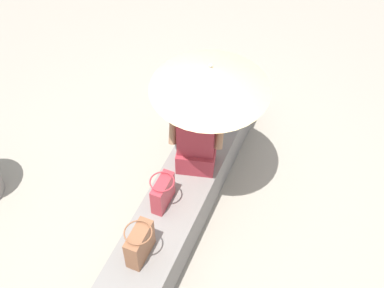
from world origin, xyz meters
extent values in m
plane|color=#9E9384|center=(0.00, 0.00, 0.00)|extent=(14.00, 14.00, 0.00)
cube|color=gray|center=(0.00, 0.00, 0.21)|extent=(2.71, 0.50, 0.42)
cube|color=#992D38|center=(0.13, -0.03, 0.53)|extent=(0.36, 0.40, 0.22)
cube|color=#992D38|center=(0.13, -0.03, 0.88)|extent=(0.27, 0.36, 0.48)
sphere|color=#9E7051|center=(0.13, -0.03, 1.22)|extent=(0.20, 0.20, 0.20)
cylinder|color=#9E7051|center=(0.19, -0.22, 0.90)|extent=(0.21, 0.12, 0.32)
cylinder|color=#9E7051|center=(0.08, 0.17, 0.90)|extent=(0.21, 0.12, 0.32)
cylinder|color=#B7B7BC|center=(0.22, -0.10, 0.98)|extent=(0.02, 0.02, 1.12)
cone|color=#DBBC7F|center=(0.22, -0.10, 1.43)|extent=(0.99, 0.99, 0.22)
sphere|color=#B7B7BC|center=(0.22, -0.10, 1.56)|extent=(0.03, 0.03, 0.03)
cube|color=brown|center=(-0.89, 0.03, 0.57)|extent=(0.30, 0.12, 0.31)
torus|color=brown|center=(-0.89, 0.03, 0.75)|extent=(0.22, 0.22, 0.01)
cube|color=#B2333D|center=(-0.37, 0.07, 0.56)|extent=(0.28, 0.10, 0.29)
torus|color=#B2333D|center=(-0.37, 0.07, 0.72)|extent=(0.21, 0.21, 0.01)
cube|color=#335184|center=(0.96, 0.02, 0.56)|extent=(0.22, 0.13, 0.29)
torus|color=#335184|center=(0.96, 0.02, 0.72)|extent=(0.17, 0.17, 0.01)
camera|label=1|loc=(-2.62, -1.15, 4.11)|focal=48.09mm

